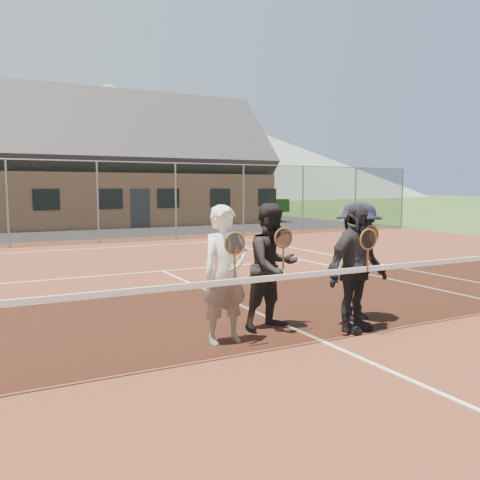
{
  "coord_description": "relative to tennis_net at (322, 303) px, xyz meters",
  "views": [
    {
      "loc": [
        -3.98,
        -5.28,
        2.03
      ],
      "look_at": [
        -0.43,
        1.5,
        1.25
      ],
      "focal_mm": 38.0,
      "sensor_mm": 36.0,
      "label": 1
    }
  ],
  "objects": [
    {
      "name": "player_d",
      "position": [
        1.16,
        0.67,
        0.38
      ],
      "size": [
        1.22,
        0.78,
        1.8
      ],
      "color": "black",
      "rests_on": "court_surface"
    },
    {
      "name": "tree_d",
      "position": [
        12.0,
        33.0,
        5.25
      ],
      "size": [
        3.2,
        3.2,
        7.77
      ],
      "color": "#3C2A15",
      "rests_on": "ground"
    },
    {
      "name": "clubhouse",
      "position": [
        4.0,
        24.0,
        3.45
      ],
      "size": [
        15.6,
        8.2,
        7.7
      ],
      "color": "#9E6B4C",
      "rests_on": "ground"
    },
    {
      "name": "hedge_row",
      "position": [
        0.0,
        32.0,
        0.01
      ],
      "size": [
        40.0,
        1.2,
        1.1
      ],
      "primitive_type": "cube",
      "color": "black",
      "rests_on": "ground"
    },
    {
      "name": "court_surface",
      "position": [
        0.0,
        0.0,
        -0.53
      ],
      "size": [
        30.0,
        30.0,
        0.02
      ],
      "primitive_type": "cube",
      "color": "#562819",
      "rests_on": "ground"
    },
    {
      "name": "perimeter_fence",
      "position": [
        0.0,
        13.5,
        0.99
      ],
      "size": [
        30.07,
        0.07,
        3.02
      ],
      "color": "slate",
      "rests_on": "ground"
    },
    {
      "name": "tree_e",
      "position": [
        18.0,
        33.0,
        5.25
      ],
      "size": [
        3.2,
        3.2,
        7.77
      ],
      "color": "#362013",
      "rests_on": "ground"
    },
    {
      "name": "player_a",
      "position": [
        -1.14,
        0.56,
        0.38
      ],
      "size": [
        0.68,
        0.52,
        1.8
      ],
      "color": "white",
      "rests_on": "court_surface"
    },
    {
      "name": "ground",
      "position": [
        0.0,
        20.0,
        -0.54
      ],
      "size": [
        220.0,
        220.0,
        0.0
      ],
      "primitive_type": "plane",
      "color": "#2B4C1B",
      "rests_on": "ground"
    },
    {
      "name": "player_c",
      "position": [
        0.69,
        0.2,
        0.38
      ],
      "size": [
        1.13,
        0.67,
        1.8
      ],
      "color": "black",
      "rests_on": "court_surface"
    },
    {
      "name": "hill_centre",
      "position": [
        20.0,
        95.0,
        10.46
      ],
      "size": [
        120.0,
        120.0,
        22.0
      ],
      "primitive_type": "cone",
      "color": "slate",
      "rests_on": "ground"
    },
    {
      "name": "tree_c",
      "position": [
        2.0,
        33.0,
        5.25
      ],
      "size": [
        3.2,
        3.2,
        7.77
      ],
      "color": "#341F13",
      "rests_on": "ground"
    },
    {
      "name": "player_b",
      "position": [
        -0.23,
        0.87,
        0.38
      ],
      "size": [
        0.97,
        0.81,
        1.8
      ],
      "color": "black",
      "rests_on": "court_surface"
    },
    {
      "name": "tennis_net",
      "position": [
        0.0,
        0.0,
        0.0
      ],
      "size": [
        11.68,
        0.08,
        1.1
      ],
      "color": "slate",
      "rests_on": "ground"
    },
    {
      "name": "court_markings",
      "position": [
        0.0,
        0.0,
        -0.51
      ],
      "size": [
        11.03,
        23.83,
        0.01
      ],
      "color": "white",
      "rests_on": "court_surface"
    },
    {
      "name": "hill_east",
      "position": [
        55.0,
        95.0,
        6.46
      ],
      "size": [
        90.0,
        90.0,
        14.0
      ],
      "primitive_type": "cone",
      "color": "slate",
      "rests_on": "ground"
    }
  ]
}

